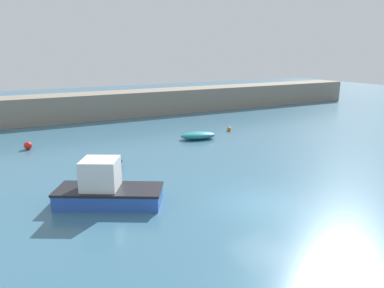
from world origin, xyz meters
TOP-DOWN VIEW (x-y plane):
  - ground_plane at (0.00, 0.00)m, footprint 120.00×120.00m
  - harbor_breakwater at (0.00, 26.00)m, footprint 66.19×3.83m
  - open_tender_yellow at (3.75, 12.61)m, footprint 3.06×1.97m
  - motorboat_grey_hull at (-6.26, 3.31)m, footprint 5.13×4.08m
  - rowboat_white_midwater at (-5.00, 8.49)m, footprint 2.89×1.97m
  - mooring_buoy_orange at (7.64, 14.01)m, footprint 0.37×0.37m
  - mooring_buoy_red at (-8.50, 15.56)m, footprint 0.56×0.56m

SIDE VIEW (x-z plane):
  - ground_plane at x=0.00m, z-range -0.20..0.00m
  - mooring_buoy_orange at x=7.64m, z-range 0.00..0.37m
  - mooring_buoy_red at x=-8.50m, z-range 0.00..0.56m
  - open_tender_yellow at x=3.75m, z-range 0.00..0.58m
  - rowboat_white_midwater at x=-5.00m, z-range 0.00..0.65m
  - motorboat_grey_hull at x=-6.26m, z-range -0.34..1.80m
  - harbor_breakwater at x=0.00m, z-range 0.00..2.58m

